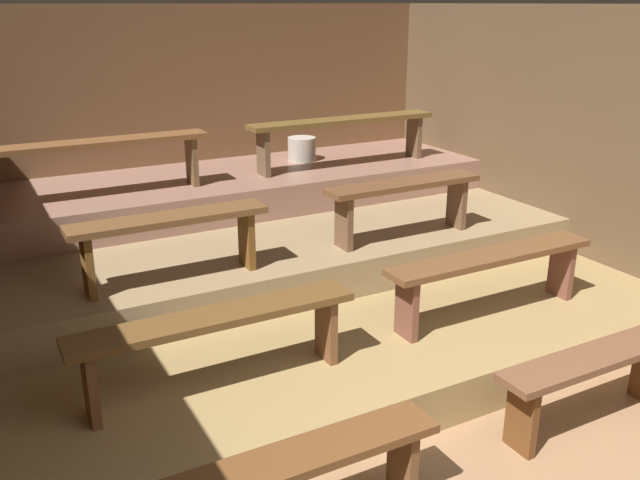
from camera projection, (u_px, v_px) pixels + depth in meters
The scene contains 15 objects.
ground at pixel (324, 354), 4.92m from camera, with size 5.83×6.06×0.08m, color #98704D.
wall_back at pixel (195, 129), 6.72m from camera, with size 5.83×0.06×2.36m, color brown.
wall_right at pixel (591, 153), 5.66m from camera, with size 0.06×6.06×2.36m, color brown.
platform_lower at pixel (281, 295), 5.45m from camera, with size 5.03×3.82×0.29m, color #9A7C4C.
platform_middle at pixel (248, 238), 5.90m from camera, with size 5.03×2.52×0.29m, color #957B55.
platform_upper at pixel (222, 190), 6.30m from camera, with size 5.03×1.33×0.29m, color #936958.
bench_floor_left at pixel (308, 470), 3.09m from camera, with size 1.29×0.25×0.46m.
bench_floor_right at pixel (592, 371), 3.92m from camera, with size 1.29×0.25×0.46m.
bench_lower_left at pixel (216, 329), 3.76m from camera, with size 1.63×0.25×0.46m.
bench_lower_right at pixel (491, 266), 4.66m from camera, with size 1.63×0.25×0.46m.
bench_middle_left at pixel (170, 231), 4.51m from camera, with size 1.33×0.25×0.46m.
bench_middle_right at pixel (404, 195), 5.36m from camera, with size 1.33×0.25×0.46m.
bench_upper_left at pixel (90, 152), 5.42m from camera, with size 1.91×0.25×0.46m.
bench_upper_right at pixel (343, 127), 6.48m from camera, with size 1.91×0.25×0.46m.
pail_upper at pixel (302, 149), 6.78m from camera, with size 0.28×0.28×0.23m, color #B2A899.
Camera 1 is at (-2.10, -1.20, 2.37)m, focal length 38.18 mm.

